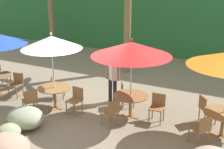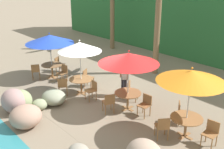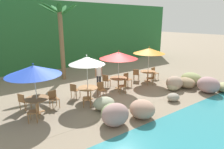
# 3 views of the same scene
# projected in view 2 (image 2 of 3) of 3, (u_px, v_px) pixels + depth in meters

# --- Properties ---
(ground_plane) EXTENTS (120.00, 120.00, 0.00)m
(ground_plane) POSITION_uv_depth(u_px,v_px,m) (102.00, 100.00, 12.08)
(ground_plane) COLOR gray
(terrace_deck) EXTENTS (18.00, 5.20, 0.01)m
(terrace_deck) POSITION_uv_depth(u_px,v_px,m) (102.00, 100.00, 12.08)
(terrace_deck) COLOR gray
(terrace_deck) RESTS_ON ground
(foliage_backdrop) EXTENTS (28.00, 2.40, 6.00)m
(foliage_backdrop) POSITION_uv_depth(u_px,v_px,m) (215.00, 13.00, 16.61)
(foliage_backdrop) COLOR #286633
(foliage_backdrop) RESTS_ON ground
(rock_seawall) EXTENTS (15.64, 3.43, 0.99)m
(rock_seawall) POSITION_uv_depth(u_px,v_px,m) (84.00, 141.00, 8.50)
(rock_seawall) COLOR gray
(rock_seawall) RESTS_ON ground
(umbrella_blue) EXTENTS (2.49, 2.49, 2.45)m
(umbrella_blue) POSITION_uv_depth(u_px,v_px,m) (50.00, 39.00, 13.93)
(umbrella_blue) COLOR silver
(umbrella_blue) RESTS_ON ground
(dining_table_blue) EXTENTS (1.10, 1.10, 0.74)m
(dining_table_blue) POSITION_uv_depth(u_px,v_px,m) (52.00, 67.00, 14.46)
(dining_table_blue) COLOR olive
(dining_table_blue) RESTS_ON ground
(chair_blue_seaward) EXTENTS (0.46, 0.46, 0.87)m
(chair_blue_seaward) POSITION_uv_depth(u_px,v_px,m) (63.00, 72.00, 14.02)
(chair_blue_seaward) COLOR olive
(chair_blue_seaward) RESTS_ON ground
(chair_blue_inland) EXTENTS (0.58, 0.57, 0.87)m
(chair_blue_inland) POSITION_uv_depth(u_px,v_px,m) (59.00, 64.00, 15.28)
(chair_blue_inland) COLOR olive
(chair_blue_inland) RESTS_ON ground
(chair_blue_left) EXTENTS (0.57, 0.57, 0.87)m
(chair_blue_left) POSITION_uv_depth(u_px,v_px,m) (36.00, 70.00, 14.21)
(chair_blue_left) COLOR olive
(chair_blue_left) RESTS_ON ground
(umbrella_white) EXTENTS (1.95, 1.95, 2.58)m
(umbrella_white) POSITION_uv_depth(u_px,v_px,m) (80.00, 47.00, 11.97)
(umbrella_white) COLOR silver
(umbrella_white) RESTS_ON ground
(dining_table_white) EXTENTS (1.10, 1.10, 0.74)m
(dining_table_white) POSITION_uv_depth(u_px,v_px,m) (81.00, 81.00, 12.55)
(dining_table_white) COLOR olive
(dining_table_white) RESTS_ON ground
(chair_white_seaward) EXTENTS (0.47, 0.48, 0.87)m
(chair_white_seaward) POSITION_uv_depth(u_px,v_px,m) (92.00, 89.00, 11.98)
(chair_white_seaward) COLOR olive
(chair_white_seaward) RESTS_ON ground
(chair_white_inland) EXTENTS (0.58, 0.57, 0.87)m
(chair_white_inland) POSITION_uv_depth(u_px,v_px,m) (87.00, 77.00, 13.36)
(chair_white_inland) COLOR olive
(chair_white_inland) RESTS_ON ground
(chair_white_left) EXTENTS (0.59, 0.58, 0.87)m
(chair_white_left) POSITION_uv_depth(u_px,v_px,m) (63.00, 85.00, 12.37)
(chair_white_left) COLOR olive
(chair_white_left) RESTS_ON ground
(umbrella_red) EXTENTS (2.42, 2.42, 2.54)m
(umbrella_red) POSITION_uv_depth(u_px,v_px,m) (129.00, 58.00, 10.55)
(umbrella_red) COLOR silver
(umbrella_red) RESTS_ON ground
(dining_table_red) EXTENTS (1.10, 1.10, 0.74)m
(dining_table_red) POSITION_uv_depth(u_px,v_px,m) (128.00, 95.00, 11.12)
(dining_table_red) COLOR olive
(dining_table_red) RESTS_ON ground
(chair_red_seaward) EXTENTS (0.44, 0.45, 0.87)m
(chair_red_seaward) POSITION_uv_depth(u_px,v_px,m) (145.00, 104.00, 10.65)
(chair_red_seaward) COLOR olive
(chair_red_seaward) RESTS_ON ground
(chair_red_inland) EXTENTS (0.58, 0.58, 0.87)m
(chair_red_inland) POSITION_uv_depth(u_px,v_px,m) (131.00, 89.00, 11.93)
(chair_red_inland) COLOR olive
(chair_red_inland) RESTS_ON ground
(chair_red_left) EXTENTS (0.55, 0.55, 0.87)m
(chair_red_left) POSITION_uv_depth(u_px,v_px,m) (109.00, 102.00, 10.80)
(chair_red_left) COLOR olive
(chair_red_left) RESTS_ON ground
(umbrella_orange) EXTENTS (2.25, 2.25, 2.55)m
(umbrella_orange) POSITION_uv_depth(u_px,v_px,m) (191.00, 76.00, 8.65)
(umbrella_orange) COLOR silver
(umbrella_orange) RESTS_ON ground
(dining_table_orange) EXTENTS (1.10, 1.10, 0.74)m
(dining_table_orange) POSITION_uv_depth(u_px,v_px,m) (186.00, 121.00, 9.23)
(dining_table_orange) COLOR olive
(dining_table_orange) RESTS_ON ground
(chair_orange_seaward) EXTENTS (0.45, 0.46, 0.87)m
(chair_orange_seaward) POSITION_uv_depth(u_px,v_px,m) (211.00, 132.00, 8.78)
(chair_orange_seaward) COLOR olive
(chair_orange_seaward) RESTS_ON ground
(chair_orange_inland) EXTENTS (0.60, 0.59, 0.87)m
(chair_orange_inland) POSITION_uv_depth(u_px,v_px,m) (182.00, 111.00, 10.07)
(chair_orange_inland) COLOR olive
(chair_orange_inland) RESTS_ON ground
(chair_orange_left) EXTENTS (0.59, 0.59, 0.87)m
(chair_orange_left) POSITION_uv_depth(u_px,v_px,m) (163.00, 126.00, 9.09)
(chair_orange_left) COLOR olive
(chair_orange_left) RESTS_ON ground
(palm_tree_second) EXTENTS (2.85, 2.88, 5.48)m
(palm_tree_second) POSITION_uv_depth(u_px,v_px,m) (159.00, 5.00, 14.04)
(palm_tree_second) COLOR brown
(palm_tree_second) RESTS_ON ground
(waiter_in_white) EXTENTS (0.52, 0.38, 1.70)m
(waiter_in_white) POSITION_uv_depth(u_px,v_px,m) (124.00, 76.00, 12.17)
(waiter_in_white) COLOR #232328
(waiter_in_white) RESTS_ON ground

